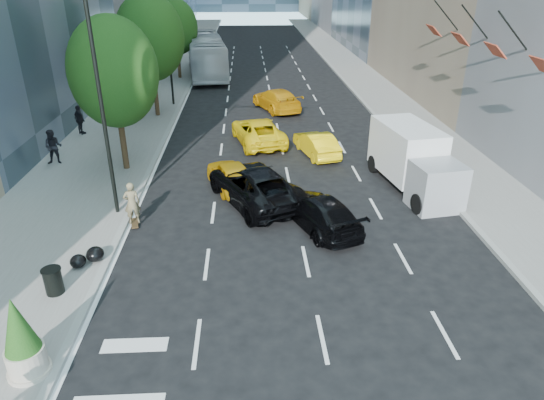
{
  "coord_description": "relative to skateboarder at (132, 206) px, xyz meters",
  "views": [
    {
      "loc": [
        -0.96,
        -14.5,
        9.37
      ],
      "look_at": [
        -0.11,
        1.74,
        1.6
      ],
      "focal_mm": 32.0,
      "sensor_mm": 36.0,
      "label": 1
    }
  ],
  "objects": [
    {
      "name": "ground",
      "position": [
        5.6,
        -3.0,
        -0.88
      ],
      "size": [
        160.0,
        160.0,
        0.0
      ],
      "primitive_type": "plane",
      "color": "black",
      "rests_on": "ground"
    },
    {
      "name": "sidewalk_left",
      "position": [
        -3.4,
        27.0,
        -0.81
      ],
      "size": [
        6.0,
        120.0,
        0.15
      ],
      "primitive_type": "cube",
      "color": "slate",
      "rests_on": "ground"
    },
    {
      "name": "sidewalk_right",
      "position": [
        15.6,
        27.0,
        -0.81
      ],
      "size": [
        4.0,
        120.0,
        0.15
      ],
      "primitive_type": "cube",
      "color": "slate",
      "rests_on": "ground"
    },
    {
      "name": "lamp_near",
      "position": [
        -0.72,
        1.0,
        4.93
      ],
      "size": [
        2.13,
        0.22,
        10.0
      ],
      "color": "black",
      "rests_on": "sidewalk_left"
    },
    {
      "name": "lamp_far",
      "position": [
        -0.72,
        19.0,
        4.93
      ],
      "size": [
        2.13,
        0.22,
        10.0
      ],
      "color": "black",
      "rests_on": "sidewalk_left"
    },
    {
      "name": "tree_near",
      "position": [
        -1.6,
        6.0,
        4.09
      ],
      "size": [
        4.2,
        4.2,
        7.46
      ],
      "color": "#311E13",
      "rests_on": "sidewalk_left"
    },
    {
      "name": "tree_mid",
      "position": [
        -1.6,
        16.0,
        4.43
      ],
      "size": [
        4.5,
        4.5,
        7.99
      ],
      "color": "#311E13",
      "rests_on": "sidewalk_left"
    },
    {
      "name": "tree_far",
      "position": [
        -1.6,
        29.0,
        3.74
      ],
      "size": [
        3.9,
        3.9,
        6.92
      ],
      "color": "#311E13",
      "rests_on": "sidewalk_left"
    },
    {
      "name": "traffic_signal",
      "position": [
        -0.8,
        37.0,
        3.35
      ],
      "size": [
        2.48,
        0.53,
        5.2
      ],
      "color": "black",
      "rests_on": "sidewalk_left"
    },
    {
      "name": "facade_flags",
      "position": [
        16.24,
        7.0,
        5.3
      ],
      "size": [
        1.85,
        13.3,
        2.05
      ],
      "color": "black",
      "rests_on": "ground"
    },
    {
      "name": "skateboarder",
      "position": [
        0.0,
        0.0,
        0.0
      ],
      "size": [
        0.72,
        0.56,
        1.76
      ],
      "primitive_type": "imported",
      "rotation": [
        0.0,
        0.0,
        3.37
      ],
      "color": "#726647",
      "rests_on": "ground"
    },
    {
      "name": "black_sedan_lincoln",
      "position": [
        4.9,
        2.0,
        -0.08
      ],
      "size": [
        4.84,
        6.35,
        1.6
      ],
      "primitive_type": "imported",
      "rotation": [
        0.0,
        0.0,
        3.58
      ],
      "color": "black",
      "rests_on": "ground"
    },
    {
      "name": "black_sedan_mercedes",
      "position": [
        7.43,
        -0.5,
        -0.22
      ],
      "size": [
        3.37,
        4.94,
        1.33
      ],
      "primitive_type": "imported",
      "rotation": [
        0.0,
        0.0,
        3.51
      ],
      "color": "black",
      "rests_on": "ground"
    },
    {
      "name": "taxi_a",
      "position": [
        3.84,
        3.5,
        -0.2
      ],
      "size": [
        2.78,
        4.31,
        1.36
      ],
      "primitive_type": "imported",
      "rotation": [
        0.0,
        0.0,
        3.46
      ],
      "color": "#D5980B",
      "rests_on": "ground"
    },
    {
      "name": "taxi_b",
      "position": [
        8.42,
        7.8,
        -0.23
      ],
      "size": [
        2.31,
        4.19,
        1.31
      ],
      "primitive_type": "imported",
      "rotation": [
        0.0,
        0.0,
        3.39
      ],
      "color": "yellow",
      "rests_on": "ground"
    },
    {
      "name": "taxi_c",
      "position": [
        5.26,
        10.0,
        -0.15
      ],
      "size": [
        3.5,
        5.68,
        1.47
      ],
      "primitive_type": "imported",
      "rotation": [
        0.0,
        0.0,
        3.35
      ],
      "color": "yellow",
      "rests_on": "ground"
    },
    {
      "name": "taxi_d",
      "position": [
        6.8,
        17.5,
        -0.12
      ],
      "size": [
        3.82,
        5.69,
        1.53
      ],
      "primitive_type": "imported",
      "rotation": [
        0.0,
        0.0,
        3.49
      ],
      "color": "orange",
      "rests_on": "ground"
    },
    {
      "name": "city_bus",
      "position": [
        0.8,
        31.02,
        0.99
      ],
      "size": [
        4.79,
        13.74,
        3.75
      ],
      "primitive_type": "imported",
      "rotation": [
        0.0,
        0.0,
        0.12
      ],
      "color": "silver",
      "rests_on": "ground"
    },
    {
      "name": "box_truck",
      "position": [
        12.27,
        3.12,
        0.55
      ],
      "size": [
        3.02,
        6.14,
        2.81
      ],
      "rotation": [
        0.0,
        0.0,
        0.16
      ],
      "color": "silver",
      "rests_on": "ground"
    },
    {
      "name": "pedestrian_a",
      "position": [
        -5.41,
        6.82,
        0.18
      ],
      "size": [
        0.94,
        0.76,
        1.82
      ],
      "primitive_type": "imported",
      "rotation": [
        0.0,
        0.0,
        0.08
      ],
      "color": "black",
      "rests_on": "sidewalk_left"
    },
    {
      "name": "pedestrian_b",
      "position": [
        -5.6,
        11.89,
        0.16
      ],
      "size": [
        1.06,
        1.03,
        1.79
      ],
      "primitive_type": "imported",
      "rotation": [
        0.0,
        0.0,
        2.39
      ],
      "color": "black",
      "rests_on": "sidewalk_left"
    },
    {
      "name": "trash_can",
      "position": [
        -1.52,
        -4.63,
        -0.32
      ],
      "size": [
        0.56,
        0.56,
        0.83
      ],
      "primitive_type": "cylinder",
      "color": "black",
      "rests_on": "sidewalk_left"
    },
    {
      "name": "planter_shrub",
      "position": [
        -1.0,
        -8.0,
        0.35
      ],
      "size": [
        0.95,
        0.95,
        2.28
      ],
      "color": "#B7A997",
      "rests_on": "sidewalk_left"
    },
    {
      "name": "garbage_bags",
      "position": [
        -0.95,
        -2.96,
        -0.49
      ],
      "size": [
        1.04,
        1.01,
        0.52
      ],
      "color": "black",
      "rests_on": "sidewalk_left"
    }
  ]
}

